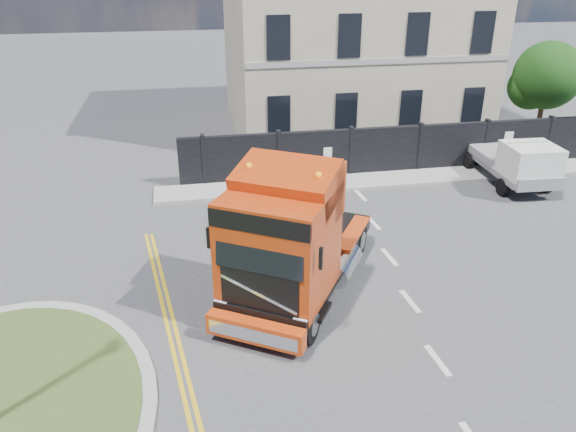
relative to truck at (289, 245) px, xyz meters
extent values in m
plane|color=#424244|center=(0.25, -0.17, -1.73)|extent=(120.00, 120.00, 0.00)
cube|color=black|center=(6.25, 8.83, -0.73)|extent=(18.00, 0.25, 2.00)
cube|color=#C2B89A|center=(6.25, 16.33, 3.77)|extent=(12.00, 10.00, 11.00)
cylinder|color=#382619|center=(14.75, 11.83, -0.53)|extent=(0.24, 0.24, 2.40)
sphere|color=#143610|center=(14.75, 11.83, 1.47)|extent=(3.20, 3.20, 3.20)
sphere|color=#143610|center=(14.25, 12.23, 0.87)|extent=(2.20, 2.20, 2.20)
cube|color=#999893|center=(6.25, 7.93, -1.67)|extent=(20.00, 1.60, 0.12)
cube|color=black|center=(0.57, 0.92, -1.00)|extent=(5.20, 6.41, 0.43)
cube|color=#C3390D|center=(-0.32, -0.52, 0.35)|extent=(3.37, 3.40, 2.70)
cube|color=#C3390D|center=(0.21, 0.34, 1.45)|extent=(2.51, 2.00, 1.35)
cube|color=black|center=(-0.97, -1.57, 0.73)|extent=(1.84, 1.16, 1.01)
cube|color=#C3390D|center=(-1.13, -1.83, -1.20)|extent=(2.23, 1.55, 0.53)
cylinder|color=black|center=(-1.61, -0.63, -1.23)|extent=(0.79, 1.02, 1.00)
cylinder|color=gray|center=(-1.61, -0.63, -1.23)|extent=(0.59, 0.65, 0.55)
cylinder|color=black|center=(0.16, -1.72, -1.23)|extent=(0.79, 1.02, 1.00)
cylinder|color=gray|center=(0.16, -1.72, -1.23)|extent=(0.59, 0.65, 0.55)
cylinder|color=black|center=(0.19, 2.29, -1.23)|extent=(0.79, 1.02, 1.00)
cylinder|color=gray|center=(0.19, 2.29, -1.23)|extent=(0.59, 0.65, 0.55)
cylinder|color=black|center=(1.96, 1.19, -1.23)|extent=(0.79, 1.02, 1.00)
cylinder|color=gray|center=(1.96, 1.19, -1.23)|extent=(0.59, 0.65, 0.55)
cylinder|color=black|center=(0.79, 3.27, -1.23)|extent=(0.79, 1.02, 1.00)
cylinder|color=gray|center=(0.79, 3.27, -1.23)|extent=(0.59, 0.65, 0.55)
cylinder|color=black|center=(2.57, 2.18, -1.23)|extent=(0.79, 1.02, 1.00)
cylinder|color=gray|center=(2.57, 2.18, -1.23)|extent=(0.59, 0.65, 0.55)
cube|color=gray|center=(10.35, 7.12, -1.05)|extent=(2.10, 4.76, 0.24)
cube|color=silver|center=(10.35, 5.66, -0.41)|extent=(1.94, 1.85, 1.27)
cylinder|color=black|center=(9.42, 5.66, -1.39)|extent=(0.24, 0.68, 0.68)
cylinder|color=black|center=(11.27, 5.66, -1.39)|extent=(0.24, 0.68, 0.68)
cylinder|color=black|center=(9.42, 8.58, -1.39)|extent=(0.24, 0.68, 0.68)
cylinder|color=black|center=(11.27, 8.58, -1.39)|extent=(0.24, 0.68, 0.68)
camera|label=1|loc=(-2.33, -12.39, 6.71)|focal=35.00mm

